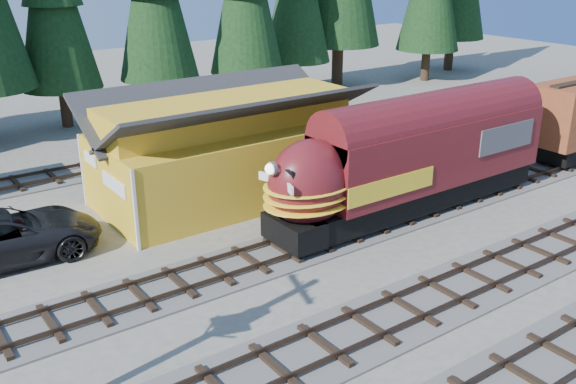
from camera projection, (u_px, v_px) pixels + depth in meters
ground at (381, 282)px, 23.01m from camera, size 120.00×120.00×0.00m
track_siding at (473, 191)px, 31.47m from camera, size 68.00×3.20×0.33m
depot at (228, 137)px, 29.91m from camera, size 12.80×7.00×5.30m
locomotive at (405, 164)px, 27.95m from camera, size 14.98×2.98×4.07m
pickup_truck_a at (4, 237)px, 24.29m from camera, size 7.26×3.58×1.98m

